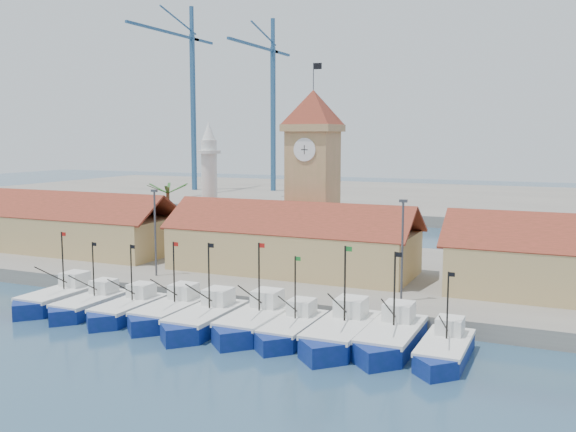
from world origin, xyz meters
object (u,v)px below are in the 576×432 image
at_px(boat_0, 57,299).
at_px(minaret, 209,186).
at_px(clock_tower, 313,171).
at_px(boat_5, 254,323).

relative_size(boat_0, minaret, 0.60).
bearing_deg(minaret, clock_tower, -7.61).
bearing_deg(minaret, boat_5, -52.80).
bearing_deg(minaret, boat_0, -92.90).
height_order(boat_0, minaret, minaret).
relative_size(clock_tower, minaret, 1.39).
height_order(clock_tower, minaret, clock_tower).
bearing_deg(boat_0, boat_5, 1.30).
height_order(boat_0, boat_5, boat_5).
bearing_deg(clock_tower, boat_0, -124.55).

